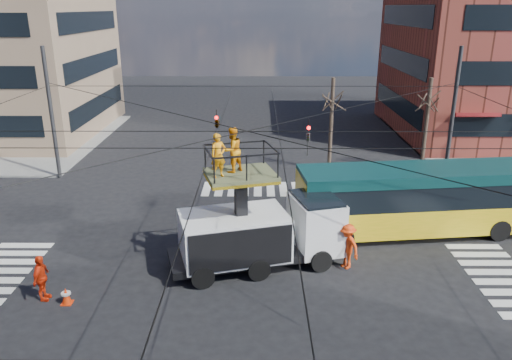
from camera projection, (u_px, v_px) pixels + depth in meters
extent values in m
plane|color=black|center=(248.00, 276.00, 19.77)|extent=(120.00, 120.00, 0.00)
cube|color=black|center=(99.00, 105.00, 41.73)|extent=(0.12, 13.60, 1.50)
cube|color=black|center=(94.00, 64.00, 40.64)|extent=(0.12, 13.60, 1.50)
cube|color=black|center=(90.00, 21.00, 39.54)|extent=(0.12, 13.60, 1.50)
cube|color=black|center=(397.00, 104.00, 41.56)|extent=(0.12, 13.60, 1.58)
cube|color=black|center=(401.00, 61.00, 40.41)|extent=(0.12, 13.60, 1.57)
cube|color=black|center=(406.00, 15.00, 39.26)|extent=(0.12, 13.60, 1.57)
cylinder|color=#2D2D30|center=(453.00, 115.00, 29.72)|extent=(0.24, 0.24, 8.00)
cylinder|color=#2D2D30|center=(52.00, 115.00, 29.85)|extent=(0.24, 0.24, 8.00)
cylinder|color=black|center=(252.00, 86.00, 29.22)|extent=(24.00, 0.03, 0.03)
cylinder|color=black|center=(247.00, 131.00, 17.83)|extent=(24.02, 24.02, 0.03)
cylinder|color=black|center=(247.00, 131.00, 17.83)|extent=(24.02, 24.02, 0.03)
cylinder|color=black|center=(246.00, 148.00, 16.79)|extent=(24.00, 0.03, 0.03)
cylinder|color=black|center=(248.00, 131.00, 19.06)|extent=(24.00, 0.03, 0.03)
cylinder|color=black|center=(214.00, 142.00, 17.97)|extent=(0.03, 24.00, 0.03)
cylinder|color=black|center=(280.00, 142.00, 17.95)|extent=(0.03, 24.00, 0.03)
imported|color=black|center=(308.00, 133.00, 20.91)|extent=(0.16, 0.20, 1.00)
imported|color=black|center=(217.00, 117.00, 22.74)|extent=(0.26, 1.24, 0.50)
cylinder|color=#382B21|center=(331.00, 126.00, 31.50)|extent=(0.24, 0.24, 6.00)
cylinder|color=#382B21|center=(426.00, 126.00, 31.47)|extent=(0.24, 0.24, 6.00)
cube|color=black|center=(256.00, 253.00, 20.48)|extent=(7.33, 4.01, 0.30)
cube|color=white|center=(316.00, 224.00, 20.80)|extent=(2.38, 2.80, 2.20)
cube|color=black|center=(316.00, 206.00, 20.54)|extent=(2.16, 2.65, 0.80)
cube|color=white|center=(234.00, 235.00, 19.96)|extent=(4.72, 3.54, 1.80)
cylinder|color=black|center=(321.00, 260.00, 20.06)|extent=(0.96, 0.58, 0.90)
cylinder|color=black|center=(301.00, 236.00, 22.16)|extent=(0.96, 0.58, 0.90)
cylinder|color=black|center=(259.00, 269.00, 19.41)|extent=(0.96, 0.58, 0.90)
cylinder|color=black|center=(244.00, 243.00, 21.51)|extent=(0.96, 0.58, 0.90)
cylinder|color=black|center=(203.00, 277.00, 18.86)|extent=(0.96, 0.58, 0.90)
cylinder|color=black|center=(193.00, 250.00, 20.96)|extent=(0.96, 0.58, 0.90)
cube|color=black|center=(241.00, 206.00, 19.62)|extent=(0.55, 0.55, 2.61)
cube|color=#4A5432|center=(241.00, 174.00, 19.19)|extent=(3.07, 2.72, 0.12)
cube|color=yellow|center=(241.00, 177.00, 19.23)|extent=(3.07, 2.72, 0.12)
imported|color=orange|center=(218.00, 155.00, 18.46)|extent=(0.72, 0.65, 1.66)
imported|color=orange|center=(232.00, 150.00, 19.01)|extent=(1.07, 1.07, 1.75)
cube|color=gold|center=(418.00, 214.00, 23.28)|extent=(11.47, 3.87, 1.30)
cube|color=black|center=(421.00, 190.00, 22.89)|extent=(11.46, 3.82, 1.10)
cube|color=#0B3031|center=(423.00, 173.00, 22.62)|extent=(11.47, 3.87, 0.50)
cube|color=gold|center=(303.00, 206.00, 22.50)|extent=(0.53, 2.48, 2.80)
cube|color=black|center=(301.00, 229.00, 22.87)|extent=(0.45, 2.60, 0.30)
cube|color=gold|center=(306.00, 180.00, 22.10)|extent=(0.28, 1.60, 0.35)
cylinder|color=black|center=(343.00, 238.00, 21.92)|extent=(1.03, 0.41, 1.00)
cylinder|color=black|center=(329.00, 217.00, 24.13)|extent=(1.03, 0.41, 1.00)
cylinder|color=black|center=(499.00, 230.00, 22.67)|extent=(1.03, 0.41, 1.00)
cylinder|color=black|center=(472.00, 210.00, 24.89)|extent=(1.03, 0.41, 1.00)
cone|color=red|center=(66.00, 296.00, 17.87)|extent=(0.36, 0.36, 0.63)
imported|color=#F8360F|center=(41.00, 278.00, 17.93)|extent=(0.48, 1.05, 1.76)
imported|color=red|center=(347.00, 246.00, 20.13)|extent=(1.33, 1.44, 1.95)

